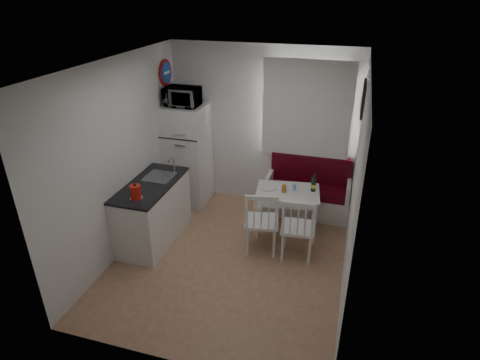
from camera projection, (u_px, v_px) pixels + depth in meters
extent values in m
cube|color=#9E7554|center=(230.00, 258.00, 5.50)|extent=(3.00, 3.50, 0.02)
cube|color=white|center=(227.00, 64.00, 4.35)|extent=(3.00, 3.50, 0.02)
cube|color=white|center=(262.00, 128.00, 6.43)|extent=(3.00, 0.02, 2.60)
cube|color=white|center=(167.00, 256.00, 3.42)|extent=(3.00, 0.02, 2.60)
cube|color=white|center=(121.00, 159.00, 5.30)|extent=(0.02, 3.50, 2.60)
cube|color=white|center=(355.00, 188.00, 4.55)|extent=(0.02, 3.50, 2.60)
cube|color=white|center=(307.00, 112.00, 6.08)|extent=(1.22, 0.06, 1.47)
cube|color=white|center=(306.00, 110.00, 6.00)|extent=(1.35, 0.02, 1.50)
cube|color=white|center=(153.00, 213.00, 5.74)|extent=(0.60, 1.30, 0.86)
cube|color=black|center=(150.00, 185.00, 5.54)|extent=(0.62, 1.32, 0.03)
cube|color=#99999E|center=(160.00, 179.00, 5.76)|extent=(0.40, 0.40, 0.10)
cylinder|color=silver|center=(174.00, 164.00, 5.80)|extent=(0.02, 0.02, 0.26)
cylinder|color=#1B48A3|center=(166.00, 73.00, 6.16)|extent=(0.03, 0.40, 0.40)
cube|color=black|center=(363.00, 99.00, 5.17)|extent=(0.04, 0.52, 0.42)
cube|color=white|center=(307.00, 203.00, 6.48)|extent=(1.32, 0.51, 0.37)
cube|color=#4F0512|center=(308.00, 190.00, 6.37)|extent=(1.26, 0.47, 0.12)
cube|color=#4F0512|center=(311.00, 169.00, 6.41)|extent=(1.26, 0.10, 0.47)
cube|color=white|center=(288.00, 192.00, 5.82)|extent=(0.98, 0.75, 0.04)
cube|color=white|center=(288.00, 196.00, 5.85)|extent=(0.88, 0.65, 0.11)
cylinder|color=white|center=(287.00, 212.00, 5.97)|extent=(0.05, 0.05, 0.64)
cube|color=white|center=(262.00, 221.00, 5.48)|extent=(0.53, 0.51, 0.04)
cube|color=white|center=(259.00, 212.00, 5.20)|extent=(0.43, 0.13, 0.47)
cube|color=white|center=(298.00, 228.00, 5.36)|extent=(0.47, 0.45, 0.04)
cube|color=white|center=(297.00, 219.00, 5.09)|extent=(0.42, 0.07, 0.46)
cube|color=white|center=(187.00, 155.00, 6.63)|extent=(0.67, 0.67, 1.67)
imported|color=white|center=(182.00, 97.00, 6.15)|extent=(0.53, 0.36, 0.29)
cylinder|color=red|center=(136.00, 192.00, 5.08)|extent=(0.17, 0.17, 0.22)
cylinder|color=orange|center=(284.00, 189.00, 5.76)|extent=(0.07, 0.07, 0.11)
cylinder|color=#8AC1EC|center=(294.00, 187.00, 5.81)|extent=(0.06, 0.06, 0.09)
cylinder|color=white|center=(268.00, 187.00, 5.90)|extent=(0.25, 0.25, 0.02)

